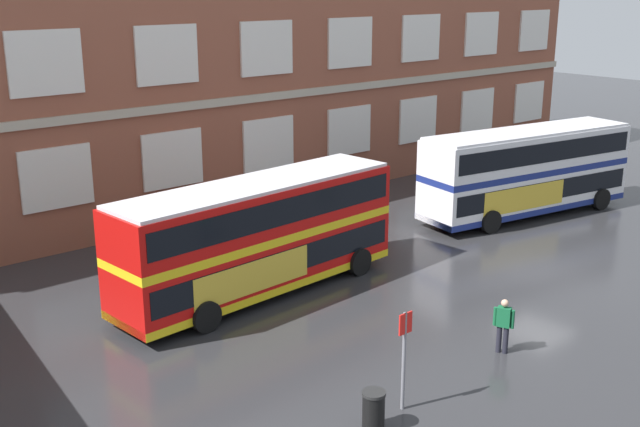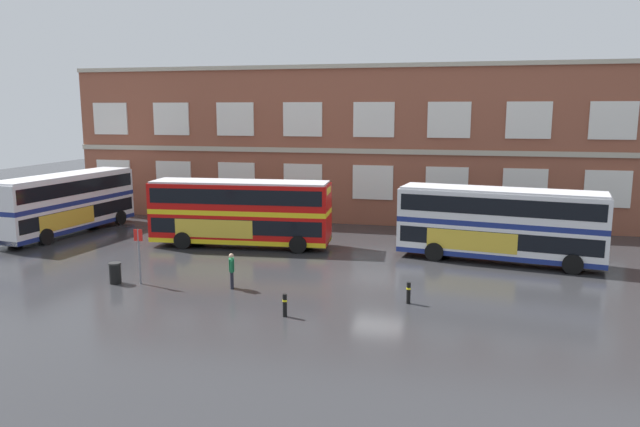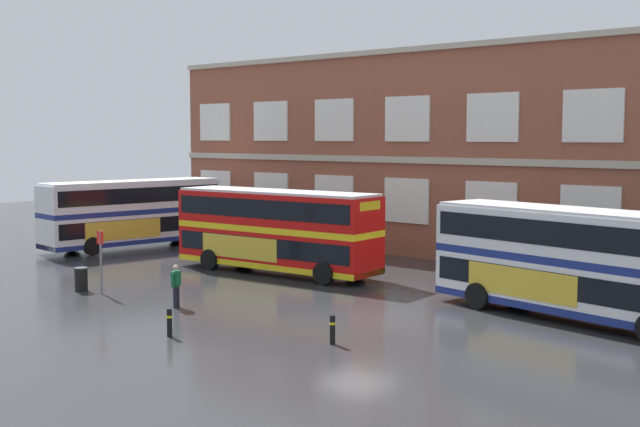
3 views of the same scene
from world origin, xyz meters
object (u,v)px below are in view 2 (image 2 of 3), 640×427
at_px(safety_bollard_west, 285,305).
at_px(safety_bollard_east, 409,293).
at_px(double_decker_near, 66,202).
at_px(double_decker_far, 499,223).
at_px(bus_stand_flag, 139,251).
at_px(double_decker_middle, 240,212).
at_px(station_litter_bin, 115,273).
at_px(waiting_passenger, 232,269).

xyz_separation_m(safety_bollard_west, safety_bollard_east, (4.78, 2.82, 0.00)).
bearing_deg(safety_bollard_west, double_decker_near, 146.79).
xyz_separation_m(double_decker_far, safety_bollard_east, (-4.24, -8.56, -1.66)).
bearing_deg(double_decker_far, bus_stand_flag, -153.58).
height_order(double_decker_near, bus_stand_flag, double_decker_near).
xyz_separation_m(double_decker_far, safety_bollard_west, (-9.02, -11.39, -1.66)).
xyz_separation_m(double_decker_middle, safety_bollard_east, (11.06, -8.82, -1.66)).
height_order(station_litter_bin, safety_bollard_east, station_litter_bin).
height_order(station_litter_bin, safety_bollard_west, station_litter_bin).
bearing_deg(bus_stand_flag, double_decker_near, 138.65).
distance_m(waiting_passenger, safety_bollard_west, 4.78).
xyz_separation_m(bus_stand_flag, safety_bollard_east, (12.93, -0.03, -1.14)).
distance_m(waiting_passenger, safety_bollard_east, 8.35).
bearing_deg(double_decker_near, station_litter_bin, -45.32).
distance_m(safety_bollard_west, safety_bollard_east, 5.55).
relative_size(double_decker_far, station_litter_bin, 10.94).
xyz_separation_m(double_decker_far, bus_stand_flag, (-17.17, -8.53, -0.51)).
xyz_separation_m(waiting_passenger, station_litter_bin, (-5.84, -0.51, -0.41)).
distance_m(double_decker_far, station_litter_bin, 20.44).
bearing_deg(safety_bollard_west, double_decker_far, 51.62).
distance_m(double_decker_near, station_litter_bin, 14.01).
height_order(double_decker_far, safety_bollard_west, double_decker_far).
bearing_deg(bus_stand_flag, double_decker_middle, 78.00).
xyz_separation_m(double_decker_near, safety_bollard_west, (19.18, -12.56, -1.66)).
distance_m(double_decker_near, safety_bollard_east, 25.92).
relative_size(waiting_passenger, bus_stand_flag, 0.63).
bearing_deg(station_litter_bin, double_decker_near, 134.68).
relative_size(waiting_passenger, station_litter_bin, 1.65).
height_order(double_decker_near, double_decker_far, same).
xyz_separation_m(waiting_passenger, safety_bollard_east, (8.33, -0.35, -0.44)).
relative_size(bus_stand_flag, station_litter_bin, 2.62).
height_order(double_decker_middle, safety_bollard_west, double_decker_middle).
bearing_deg(double_decker_far, station_litter_bin, -154.65).
bearing_deg(bus_stand_flag, double_decker_far, 26.42).
distance_m(double_decker_far, safety_bollard_east, 9.70).
relative_size(double_decker_near, bus_stand_flag, 4.16).
xyz_separation_m(bus_stand_flag, station_litter_bin, (-1.24, -0.19, -1.12)).
height_order(waiting_passenger, station_litter_bin, waiting_passenger).
distance_m(double_decker_far, bus_stand_flag, 19.18).
relative_size(double_decker_near, double_decker_far, 1.00).
distance_m(waiting_passenger, bus_stand_flag, 4.67).
distance_m(double_decker_middle, waiting_passenger, 8.98).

